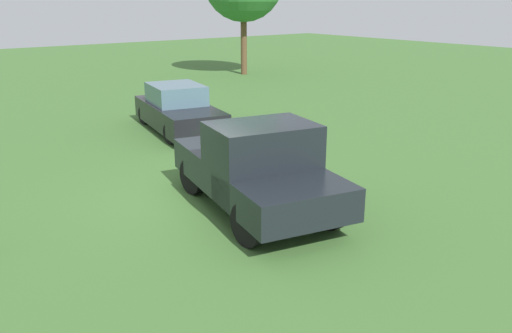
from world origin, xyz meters
name	(u,v)px	position (x,y,z in m)	size (l,w,h in m)	color
ground_plane	(207,202)	(0.00, 0.00, 0.00)	(80.00, 80.00, 0.00)	#3D662D
pickup_truck	(259,167)	(-1.06, -0.54, 0.93)	(4.74, 2.82, 1.81)	black
sedan_near	(178,110)	(5.87, -2.70, 0.65)	(4.60, 2.54, 1.45)	black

